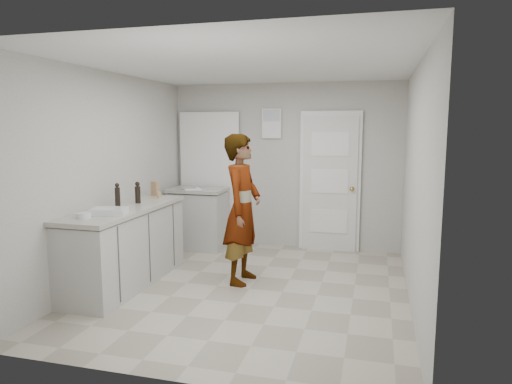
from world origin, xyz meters
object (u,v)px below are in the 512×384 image
(person, at_px, (242,209))
(egg_bowl, at_px, (84,215))
(spice_jar, at_px, (159,195))
(baking_dish, at_px, (109,211))
(oil_cruet_b, at_px, (117,195))
(oil_cruet_a, at_px, (138,193))
(cake_mix_box, at_px, (155,189))

(person, distance_m, egg_bowl, 1.76)
(spice_jar, bearing_deg, baking_dish, -90.23)
(oil_cruet_b, xyz_separation_m, egg_bowl, (0.05, -0.72, -0.10))
(oil_cruet_b, bearing_deg, oil_cruet_a, 65.04)
(oil_cruet_a, bearing_deg, spice_jar, 81.92)
(person, height_order, baking_dish, person)
(person, height_order, oil_cruet_a, person)
(cake_mix_box, distance_m, spice_jar, 0.24)
(cake_mix_box, height_order, oil_cruet_a, oil_cruet_a)
(cake_mix_box, distance_m, egg_bowl, 1.59)
(egg_bowl, bearing_deg, baking_dish, 63.57)
(spice_jar, bearing_deg, oil_cruet_b, -104.65)
(cake_mix_box, relative_size, egg_bowl, 1.34)
(oil_cruet_b, bearing_deg, baking_dish, -69.09)
(person, relative_size, oil_cruet_a, 6.67)
(spice_jar, relative_size, egg_bowl, 0.58)
(spice_jar, bearing_deg, person, -13.31)
(person, bearing_deg, oil_cruet_b, 109.51)
(cake_mix_box, relative_size, spice_jar, 2.32)
(egg_bowl, bearing_deg, person, 39.73)
(cake_mix_box, relative_size, oil_cruet_b, 0.70)
(spice_jar, relative_size, oil_cruet_b, 0.30)
(person, bearing_deg, egg_bowl, 133.09)
(egg_bowl, bearing_deg, oil_cruet_b, 94.01)
(person, distance_m, oil_cruet_b, 1.47)
(spice_jar, height_order, egg_bowl, spice_jar)
(spice_jar, distance_m, oil_cruet_a, 0.45)
(person, bearing_deg, cake_mix_box, 74.54)
(baking_dish, bearing_deg, oil_cruet_b, 110.91)
(person, xyz_separation_m, spice_jar, (-1.22, 0.29, 0.08))
(oil_cruet_b, bearing_deg, cake_mix_box, 87.94)
(person, bearing_deg, oil_cruet_a, 100.02)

